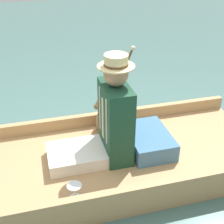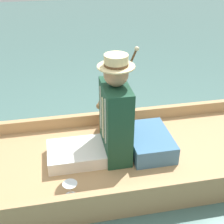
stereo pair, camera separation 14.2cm
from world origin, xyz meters
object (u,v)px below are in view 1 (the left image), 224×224
object	(u,v)px
wine_glass	(75,189)
teddy_bear	(103,116)
walking_cane	(119,82)
seated_person	(107,123)

from	to	relation	value
wine_glass	teddy_bear	bearing A→B (deg)	-26.92
walking_cane	wine_glass	bearing A→B (deg)	146.75
seated_person	teddy_bear	size ratio (longest dim) A/B	2.33
wine_glass	walking_cane	world-z (taller)	walking_cane
wine_glass	walking_cane	bearing A→B (deg)	-33.25
wine_glass	seated_person	bearing A→B (deg)	-38.90
teddy_bear	wine_glass	bearing A→B (deg)	153.08
teddy_bear	seated_person	bearing A→B (deg)	171.41
seated_person	wine_glass	world-z (taller)	seated_person
seated_person	wine_glass	size ratio (longest dim) A/B	7.15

